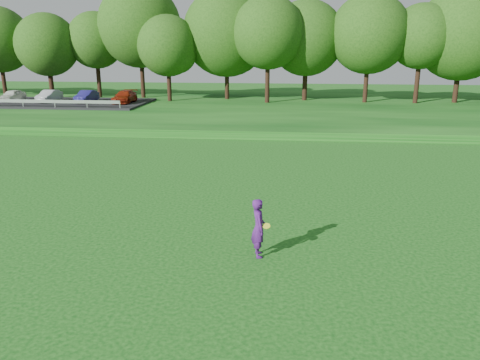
# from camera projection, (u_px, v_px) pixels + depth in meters

# --- Properties ---
(ground) EXTENTS (140.00, 140.00, 0.00)m
(ground) POSITION_uv_depth(u_px,v_px,m) (202.00, 257.00, 14.59)
(ground) COLOR #0C3F0E
(ground) RESTS_ON ground
(berm) EXTENTS (130.00, 30.00, 0.60)m
(berm) POSITION_uv_depth(u_px,v_px,m) (264.00, 108.00, 46.99)
(berm) COLOR #0C3F0E
(berm) RESTS_ON ground
(walking_path) EXTENTS (130.00, 1.60, 0.04)m
(walking_path) POSITION_uv_depth(u_px,v_px,m) (253.00, 137.00, 33.69)
(walking_path) COLOR gray
(walking_path) RESTS_ON ground
(treeline) EXTENTS (104.00, 7.00, 15.00)m
(treeline) POSITION_uv_depth(u_px,v_px,m) (267.00, 28.00, 48.66)
(treeline) COLOR #19400E
(treeline) RESTS_ON berm
(parking_lot) EXTENTS (24.00, 9.00, 1.38)m
(parking_lot) POSITION_uv_depth(u_px,v_px,m) (28.00, 99.00, 48.10)
(parking_lot) COLOR black
(parking_lot) RESTS_ON berm
(woman) EXTENTS (0.67, 0.77, 1.87)m
(woman) POSITION_uv_depth(u_px,v_px,m) (259.00, 228.00, 14.46)
(woman) COLOR #491666
(woman) RESTS_ON ground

